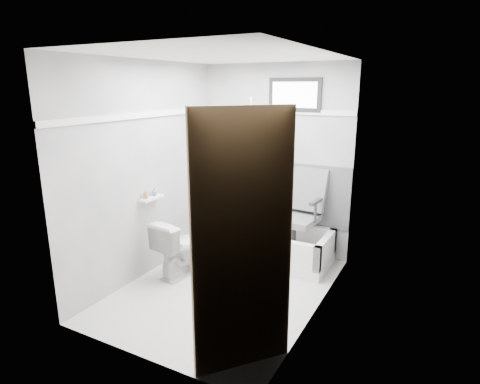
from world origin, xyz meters
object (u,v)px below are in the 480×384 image
Objects in this scene: office_chair at (295,213)px; soap_bottle_a at (146,194)px; toilet at (181,247)px; bathtub at (270,243)px; door at (256,268)px; soap_bottle_b at (154,192)px.

office_chair is 1.76m from soap_bottle_a.
toilet is 6.62× the size of soap_bottle_a.
soap_bottle_a is (-1.05, -1.03, 0.76)m from bathtub.
door reaches higher than toilet.
door is at bearing -70.63° from office_chair.
office_chair is 1.40m from toilet.
toilet is (-1.03, -0.90, -0.31)m from office_chair.
door is 19.60× the size of soap_bottle_a.
soap_bottle_a is (-1.35, -1.08, 0.32)m from office_chair.
door is at bearing -34.49° from soap_bottle_b.
office_chair is 2.36m from door.
bathtub is 17.70× the size of soap_bottle_b.
soap_bottle_b is (-1.05, -0.89, 0.75)m from bathtub.
door reaches higher than soap_bottle_a.
soap_bottle_b is at bearing 90.00° from soap_bottle_a.
toilet is at bearing -133.68° from office_chair.
soap_bottle_a reaches higher than soap_bottle_b.
office_chair is 10.22× the size of soap_bottle_a.
soap_bottle_b is (-0.32, -0.04, 0.63)m from toilet.
door is at bearing -31.55° from soap_bottle_a.
soap_bottle_a is at bearing -90.00° from soap_bottle_b.
bathtub is 1.57m from soap_bottle_b.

